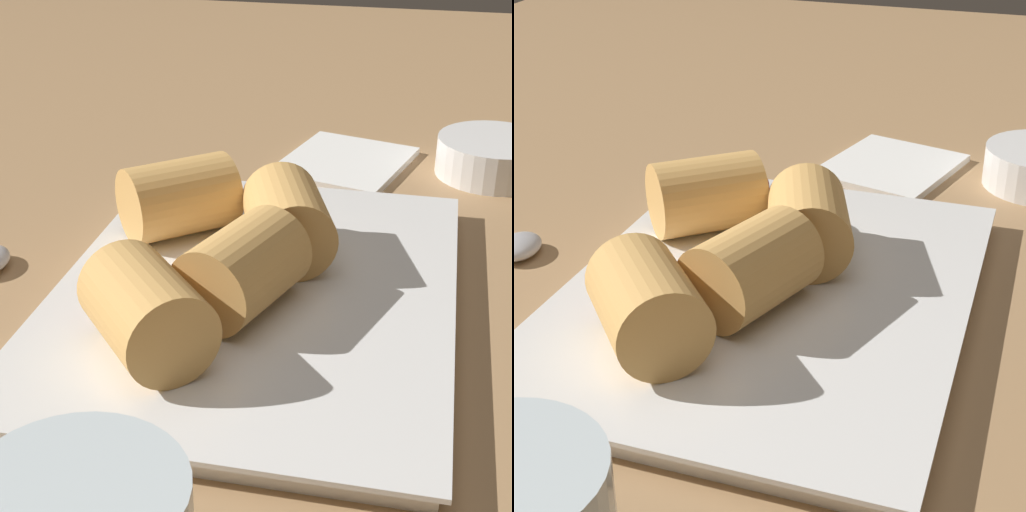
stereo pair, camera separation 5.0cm
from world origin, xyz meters
TOP-DOWN VIEW (x-y plane):
  - table_surface at (0.00, 0.00)cm, footprint 180.00×140.00cm
  - serving_plate at (1.07, -2.40)cm, footprint 31.62×23.50cm
  - roll_front_left at (3.33, -2.45)cm, footprint 8.46×7.16cm
  - roll_front_right at (-5.36, -8.61)cm, footprint 8.45×8.69cm
  - roll_back_left at (8.89, -6.64)cm, footprint 8.67×8.49cm
  - roll_back_right at (-3.60, -1.45)cm, footprint 8.46×7.10cm
  - napkin at (-23.35, -0.26)cm, footprint 13.30×12.12cm

SIDE VIEW (x-z plane):
  - table_surface at x=0.00cm, z-range 0.00..2.00cm
  - napkin at x=-23.35cm, z-range 2.00..2.60cm
  - serving_plate at x=1.07cm, z-range 2.01..3.51cm
  - roll_front_left at x=3.33cm, z-range 3.50..8.57cm
  - roll_front_right at x=-5.36cm, z-range 3.50..8.57cm
  - roll_back_left at x=8.89cm, z-range 3.50..8.57cm
  - roll_back_right at x=-3.60cm, z-range 3.50..8.57cm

